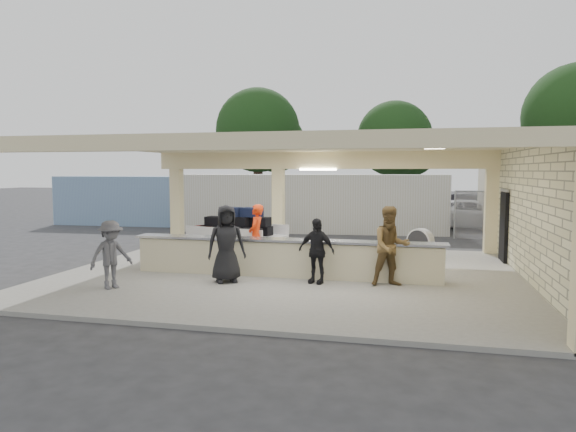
% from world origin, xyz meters
% --- Properties ---
extents(ground, '(120.00, 120.00, 0.00)m').
position_xyz_m(ground, '(0.00, 0.00, 0.00)').
color(ground, '#29292C').
rests_on(ground, ground).
extents(pavilion, '(12.01, 10.00, 3.55)m').
position_xyz_m(pavilion, '(0.21, 0.66, 1.35)').
color(pavilion, slate).
rests_on(pavilion, ground).
extents(baggage_counter, '(8.20, 0.58, 0.98)m').
position_xyz_m(baggage_counter, '(0.00, -0.50, 0.59)').
color(baggage_counter, beige).
rests_on(baggage_counter, pavilion).
extents(luggage_cart, '(3.07, 2.31, 1.60)m').
position_xyz_m(luggage_cart, '(-2.14, 1.86, 0.96)').
color(luggage_cart, silver).
rests_on(luggage_cart, pavilion).
extents(drum_fan, '(0.86, 0.73, 0.95)m').
position_xyz_m(drum_fan, '(3.51, 3.07, 0.61)').
color(drum_fan, silver).
rests_on(drum_fan, pavilion).
extents(baggage_handler, '(0.36, 0.65, 1.78)m').
position_xyz_m(baggage_handler, '(-1.13, 0.74, 0.99)').
color(baggage_handler, red).
rests_on(baggage_handler, pavilion).
extents(passenger_a, '(1.01, 0.68, 1.91)m').
position_xyz_m(passenger_a, '(2.73, -1.00, 1.05)').
color(passenger_a, brown).
rests_on(passenger_a, pavilion).
extents(passenger_b, '(0.99, 0.56, 1.60)m').
position_xyz_m(passenger_b, '(0.95, -1.11, 0.90)').
color(passenger_b, black).
rests_on(passenger_b, pavilion).
extents(passenger_c, '(0.84, 1.07, 1.60)m').
position_xyz_m(passenger_c, '(-3.59, -2.79, 0.90)').
color(passenger_c, '#4E4D52').
rests_on(passenger_c, pavilion).
extents(passenger_d, '(1.00, 0.78, 1.91)m').
position_xyz_m(passenger_d, '(-1.23, -1.49, 1.05)').
color(passenger_d, black).
rests_on(passenger_d, pavilion).
extents(car_white_a, '(5.08, 2.61, 1.42)m').
position_xyz_m(car_white_a, '(6.21, 13.01, 0.71)').
color(car_white_a, white).
rests_on(car_white_a, ground).
extents(car_dark, '(5.05, 3.34, 1.59)m').
position_xyz_m(car_dark, '(6.36, 15.51, 0.80)').
color(car_dark, black).
rests_on(car_dark, ground).
extents(container_white, '(12.42, 3.42, 2.66)m').
position_xyz_m(container_white, '(-1.33, 10.28, 1.33)').
color(container_white, beige).
rests_on(container_white, ground).
extents(container_blue, '(9.82, 2.68, 2.53)m').
position_xyz_m(container_blue, '(-10.15, 11.22, 1.27)').
color(container_blue, '#6D91AF').
rests_on(container_blue, ground).
extents(tree_left, '(6.60, 6.30, 9.00)m').
position_xyz_m(tree_left, '(-7.68, 24.16, 5.59)').
color(tree_left, '#382619').
rests_on(tree_left, ground).
extents(tree_mid, '(6.00, 5.60, 8.00)m').
position_xyz_m(tree_mid, '(2.32, 26.16, 4.96)').
color(tree_mid, '#382619').
rests_on(tree_mid, ground).
extents(adjacent_building, '(6.00, 8.00, 3.20)m').
position_xyz_m(adjacent_building, '(9.50, 10.00, 1.60)').
color(adjacent_building, beige).
rests_on(adjacent_building, ground).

